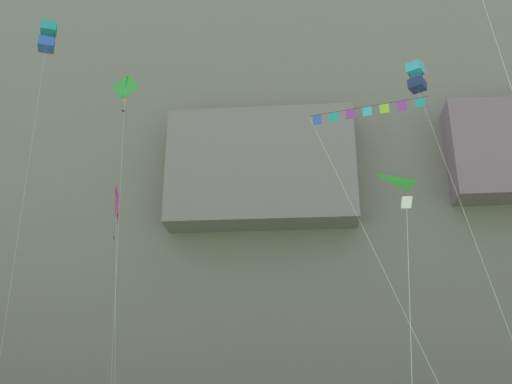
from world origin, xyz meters
The scene contains 7 objects.
cliff_face centered at (-0.01, 55.69, 31.99)m, with size 180.00×28.05×64.08m.
kite_box_low_right centered at (8.72, 24.31, 17.93)m, with size 2.31×6.02×18.70m.
kite_banner_far_right centered at (6.11, 22.39, 14.51)m, with size 5.03×4.66×15.54m.
kite_diamond_low_center centered at (-8.33, 33.29, 15.30)m, with size 2.84×4.71×16.77m.
kite_diamond_high_right centered at (-9.04, 34.98, 24.09)m, with size 2.99×3.54×25.98m.
kite_delta_far_left centered at (6.46, 15.82, 8.53)m, with size 2.07×2.93×8.85m.
kite_box_high_center centered at (-14.37, 33.06, 28.11)m, with size 1.50×1.85×29.19m.
Camera 1 is at (3.16, -0.33, 2.52)m, focal length 41.72 mm.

